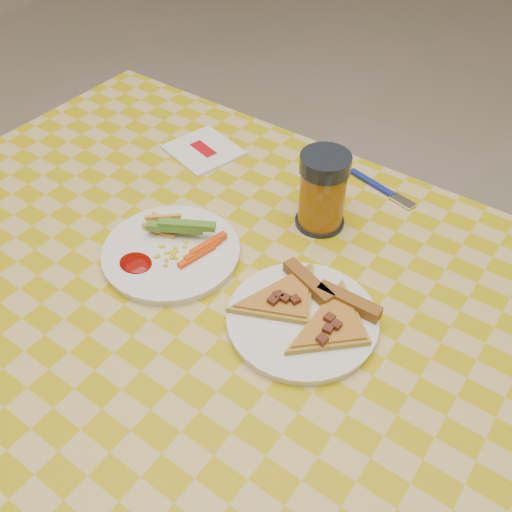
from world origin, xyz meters
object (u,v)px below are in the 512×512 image
Objects in this scene: table at (224,323)px; drink_glass at (323,192)px; plate_left at (171,253)px; plate_right at (302,320)px.

table is 9.35× the size of drink_glass.
plate_left is at bearing -125.65° from drink_glass.
drink_glass is at bearing 54.35° from plate_left.
table is 0.14m from plate_left.
table is at bearing -171.06° from plate_right.
plate_right is (0.25, 0.01, 0.00)m from plate_left.
drink_glass is at bearing 114.86° from plate_right.
table is 0.15m from plate_right.
plate_left and plate_right have the same top height.
plate_left is 1.02× the size of plate_right.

